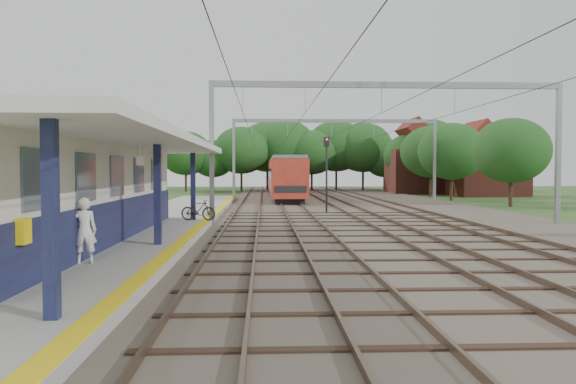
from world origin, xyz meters
name	(u,v)px	position (x,y,z in m)	size (l,w,h in m)	color
ground	(379,295)	(0.00, 0.00, 0.00)	(160.00, 160.00, 0.00)	#2D4C1E
ballast_bed	(350,205)	(4.00, 30.00, 0.05)	(18.00, 90.00, 0.10)	#473D33
platform	(156,225)	(-7.50, 14.00, 0.17)	(5.00, 52.00, 0.35)	gray
yellow_stripe	(205,221)	(-5.25, 14.00, 0.35)	(0.45, 52.00, 0.01)	yellow
station_building	(74,191)	(-8.88, 7.00, 2.04)	(3.41, 18.00, 3.40)	beige
canopy	(98,141)	(-7.77, 6.00, 3.64)	(6.40, 20.00, 3.44)	#13173D
rail_tracks	(317,204)	(1.50, 30.00, 0.18)	(11.80, 88.00, 0.15)	brown
catenary_system	(352,128)	(3.39, 25.28, 5.51)	(17.22, 88.00, 7.00)	gray
tree_band	(315,152)	(3.84, 57.12, 4.92)	(31.72, 30.88, 8.82)	#382619
house_near	(487,167)	(21.00, 46.00, 2.99)	(7.00, 6.12, 7.89)	brown
house_far	(424,166)	(16.00, 52.00, 3.23)	(8.00, 6.12, 8.66)	brown
person	(84,230)	(-7.09, 2.41, 1.19)	(0.62, 0.40, 1.69)	silver
bicycle	(198,210)	(-5.60, 14.49, 0.86)	(0.48, 1.68, 1.01)	black
train	(283,176)	(-0.50, 47.49, 2.10)	(2.86, 35.66, 3.77)	black
signal_post	(327,164)	(1.35, 22.19, 3.09)	(0.37, 0.32, 4.75)	black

